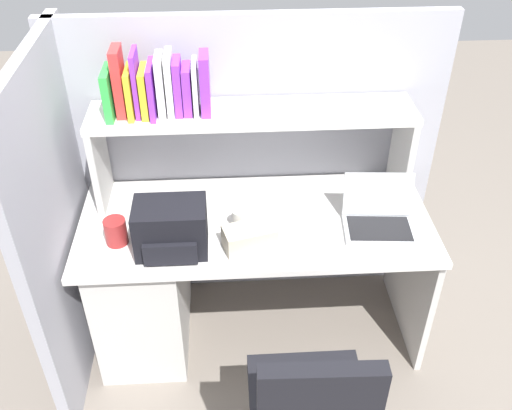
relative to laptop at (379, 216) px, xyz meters
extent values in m
plane|color=slate|center=(-0.55, 0.07, -0.78)|extent=(8.00, 8.00, 0.00)
cube|color=silver|center=(-0.55, 0.07, -0.07)|extent=(1.60, 0.70, 0.03)
cube|color=beige|center=(-1.10, 0.07, -0.43)|extent=(0.40, 0.64, 0.70)
cube|color=beige|center=(0.23, 0.07, -0.43)|extent=(0.03, 0.64, 0.70)
cube|color=#9E9EA8|center=(-0.55, 0.45, -0.01)|extent=(1.84, 0.05, 1.55)
cube|color=#9E9EA8|center=(-1.40, 0.02, -0.01)|extent=(0.05, 1.06, 1.55)
cube|color=beige|center=(-1.25, 0.27, 0.16)|extent=(0.03, 0.28, 0.42)
cube|color=beige|center=(0.15, 0.27, 0.16)|extent=(0.03, 0.28, 0.42)
cube|color=silver|center=(-0.55, 0.27, 0.38)|extent=(1.44, 0.28, 0.03)
cube|color=green|center=(-1.15, 0.26, 0.50)|extent=(0.03, 0.18, 0.21)
cube|color=red|center=(-1.10, 0.28, 0.55)|extent=(0.04, 0.13, 0.29)
cube|color=yellow|center=(-1.06, 0.26, 0.50)|extent=(0.02, 0.17, 0.21)
cube|color=purple|center=(-1.03, 0.28, 0.54)|extent=(0.02, 0.15, 0.28)
cube|color=yellow|center=(-1.00, 0.27, 0.50)|extent=(0.03, 0.16, 0.20)
cube|color=purple|center=(-0.97, 0.26, 0.51)|extent=(0.02, 0.18, 0.23)
cube|color=white|center=(-0.93, 0.27, 0.53)|extent=(0.03, 0.13, 0.26)
cube|color=white|center=(-0.89, 0.28, 0.53)|extent=(0.03, 0.16, 0.27)
cube|color=purple|center=(-0.86, 0.28, 0.52)|extent=(0.03, 0.13, 0.24)
cube|color=purple|center=(-0.82, 0.28, 0.50)|extent=(0.04, 0.14, 0.21)
cube|color=white|center=(-0.79, 0.27, 0.51)|extent=(0.02, 0.15, 0.23)
cube|color=purple|center=(-0.75, 0.27, 0.53)|extent=(0.04, 0.14, 0.26)
cube|color=#B7BABF|center=(0.00, -0.04, -0.04)|extent=(0.33, 0.24, 0.02)
cube|color=black|center=(0.00, -0.05, -0.03)|extent=(0.29, 0.19, 0.00)
cube|color=#B7BABF|center=(0.01, 0.07, 0.07)|extent=(0.31, 0.09, 0.20)
cube|color=#3F72CC|center=(0.01, 0.07, 0.07)|extent=(0.28, 0.07, 0.16)
cube|color=black|center=(-0.91, -0.10, 0.06)|extent=(0.30, 0.20, 0.22)
cube|color=black|center=(-0.91, -0.21, 0.01)|extent=(0.22, 0.04, 0.10)
cube|color=silver|center=(-0.46, 0.04, -0.03)|extent=(0.10, 0.12, 0.03)
cylinder|color=white|center=(-0.61, 0.02, 0.00)|extent=(0.08, 0.08, 0.10)
cube|color=#BFB299|center=(-0.58, -0.11, 0.00)|extent=(0.24, 0.17, 0.10)
cylinder|color=maroon|center=(-1.15, -0.05, 0.01)|extent=(0.10, 0.10, 0.12)
cube|color=black|center=(-0.39, -0.72, -0.33)|extent=(0.44, 0.44, 0.08)
camera|label=1|loc=(-0.67, -1.99, 1.57)|focal=40.39mm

